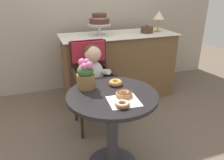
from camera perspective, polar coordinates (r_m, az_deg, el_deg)
The scene contains 12 objects.
cafe_table at distance 1.84m, azimuth 0.08°, elevation -9.48°, with size 0.72×0.72×0.72m.
wicker_chair at distance 2.42m, azimuth -5.54°, elevation 2.29°, with size 0.42×0.45×0.95m.
seated_child at distance 2.27m, azimuth -4.61°, elevation 1.87°, with size 0.27×0.32×0.73m.
paper_napkin at distance 1.62m, azimuth 3.03°, elevation -5.49°, with size 0.22×0.21×0.00m, color white.
donut_front at distance 1.68m, azimuth 3.10°, elevation -3.55°, with size 0.13×0.13×0.05m.
donut_mid at distance 1.55m, azimuth 2.53°, elevation -6.25°, with size 0.11×0.11×0.04m.
donut_side at distance 1.87m, azimuth 0.93°, elevation -0.63°, with size 0.12×0.12×0.04m.
flower_vase at distance 1.80m, azimuth -6.81°, elevation 1.42°, with size 0.15×0.15×0.24m.
display_counter at distance 3.14m, azimuth 1.67°, elevation 3.70°, with size 1.56×0.62×0.90m.
tiered_cake_stand at distance 2.90m, azimuth -3.26°, elevation 14.88°, with size 0.30×0.30×0.28m.
round_layer_cake at distance 3.14m, azimuth 8.97°, elevation 12.66°, with size 0.17×0.17×0.11m.
table_lamp at distance 3.21m, azimuth 11.98°, elevation 15.84°, with size 0.15×0.15×0.28m.
Camera 1 is at (-0.51, -1.46, 1.50)m, focal length 35.55 mm.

